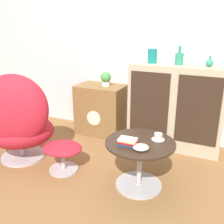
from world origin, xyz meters
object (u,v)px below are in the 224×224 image
object	(u,v)px
vase_inner_right	(210,63)
bowl	(141,147)
vase_leftmost	(152,56)
coffee_table	(140,158)
egg_chair	(17,121)
teacup	(158,137)
sideboard	(176,107)
book_stack	(128,142)
potted_plant	(106,78)
tv_console	(101,109)
vase_inner_left	(179,58)
ottoman	(63,151)

from	to	relation	value
vase_inner_right	bowl	world-z (taller)	vase_inner_right
vase_leftmost	bowl	distance (m)	1.26
vase_leftmost	coffee_table	bearing A→B (deg)	-77.89
egg_chair	bowl	world-z (taller)	egg_chair
teacup	bowl	world-z (taller)	teacup
sideboard	book_stack	distance (m)	1.06
coffee_table	bowl	world-z (taller)	bowl
vase_leftmost	bowl	xyz separation A→B (m)	(0.25, -1.08, -0.59)
potted_plant	bowl	world-z (taller)	potted_plant
tv_console	coffee_table	xyz separation A→B (m)	(0.85, -0.94, -0.04)
teacup	vase_inner_left	bearing A→B (deg)	92.12
egg_chair	book_stack	world-z (taller)	egg_chair
sideboard	coffee_table	bearing A→B (deg)	-96.20
coffee_table	teacup	bearing A→B (deg)	40.49
potted_plant	book_stack	size ratio (longest dim) A/B	1.15
sideboard	vase_inner_right	distance (m)	0.61
vase_inner_left	coffee_table	bearing A→B (deg)	-95.69
vase_inner_right	vase_inner_left	bearing A→B (deg)	-180.00
tv_console	vase_leftmost	xyz separation A→B (m)	(0.65, 0.01, 0.72)
vase_leftmost	teacup	distance (m)	1.08
vase_inner_left	book_stack	distance (m)	1.21
vase_inner_left	potted_plant	size ratio (longest dim) A/B	1.15
tv_console	coffee_table	bearing A→B (deg)	-47.76
tv_console	vase_inner_right	xyz separation A→B (m)	(1.26, 0.01, 0.68)
vase_inner_right	teacup	xyz separation A→B (m)	(-0.28, -0.85, -0.55)
coffee_table	vase_leftmost	bearing A→B (deg)	102.11
book_stack	sideboard	bearing A→B (deg)	80.27
vase_leftmost	book_stack	xyz separation A→B (m)	(0.13, -1.05, -0.58)
sideboard	vase_inner_right	xyz separation A→B (m)	(0.31, 0.00, 0.52)
tv_console	ottoman	size ratio (longest dim) A/B	1.62
ottoman	book_stack	size ratio (longest dim) A/B	2.58
egg_chair	ottoman	bearing A→B (deg)	1.48
coffee_table	ottoman	bearing A→B (deg)	-174.98
sideboard	potted_plant	bearing A→B (deg)	-179.47
sideboard	vase_inner_left	distance (m)	0.55
vase_inner_left	bowl	xyz separation A→B (m)	(-0.05, -1.08, -0.58)
ottoman	potted_plant	xyz separation A→B (m)	(-0.02, 1.01, 0.52)
egg_chair	vase_inner_right	xyz separation A→B (m)	(1.71, 1.03, 0.56)
vase_leftmost	vase_inner_right	xyz separation A→B (m)	(0.61, 0.00, -0.04)
egg_chair	vase_inner_left	world-z (taller)	vase_inner_left
sideboard	egg_chair	distance (m)	1.74
teacup	bowl	bearing A→B (deg)	-108.42
sideboard	vase_inner_left	size ratio (longest dim) A/B	5.15
tv_console	egg_chair	distance (m)	1.12
vase_inner_left	potted_plant	distance (m)	0.93
potted_plant	book_stack	world-z (taller)	potted_plant
egg_chair	vase_inner_left	bearing A→B (deg)	36.54
ottoman	teacup	xyz separation A→B (m)	(0.89, 0.18, 0.25)
sideboard	vase_inner_left	bearing A→B (deg)	154.65
potted_plant	sideboard	bearing A→B (deg)	0.53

